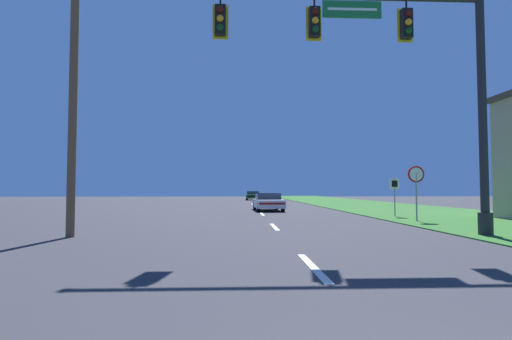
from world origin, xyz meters
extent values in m
cube|color=#2D6626|center=(10.50, 30.00, 0.02)|extent=(10.00, 110.00, 0.04)
cube|color=silver|center=(0.00, 6.00, 0.01)|extent=(0.16, 2.80, 0.01)
cube|color=silver|center=(0.00, 14.00, 0.01)|extent=(0.16, 2.80, 0.01)
cube|color=silver|center=(0.00, 22.00, 0.01)|extent=(0.16, 2.80, 0.01)
cube|color=silver|center=(0.00, 30.00, 0.01)|extent=(0.16, 2.80, 0.01)
cube|color=silver|center=(0.00, 38.00, 0.01)|extent=(0.16, 2.80, 0.01)
cylinder|color=#232326|center=(6.40, 10.75, 0.39)|extent=(0.44, 0.44, 0.70)
cylinder|color=#232326|center=(6.40, 10.75, 4.12)|extent=(0.26, 0.26, 8.17)
cube|color=#196B33|center=(2.21, 10.75, 7.21)|extent=(1.89, 0.06, 0.55)
cube|color=white|center=(2.21, 10.71, 7.21)|extent=(1.59, 0.01, 0.08)
cylinder|color=black|center=(-1.99, 10.75, 7.43)|extent=(0.06, 0.06, 0.35)
cube|color=yellow|center=(-1.99, 10.88, 6.78)|extent=(0.50, 0.03, 1.11)
cube|color=black|center=(-1.99, 10.75, 6.78)|extent=(0.34, 0.24, 0.95)
sphere|color=#4C0F0C|center=(-1.99, 10.61, 7.07)|extent=(0.22, 0.22, 0.22)
sphere|color=orange|center=(-1.99, 10.61, 6.78)|extent=(0.22, 0.22, 0.22)
sphere|color=#0F3D19|center=(-1.99, 10.61, 6.50)|extent=(0.22, 0.22, 0.22)
cylinder|color=black|center=(1.00, 10.75, 7.43)|extent=(0.06, 0.06, 0.35)
cube|color=yellow|center=(1.00, 10.88, 6.78)|extent=(0.50, 0.03, 1.11)
cube|color=black|center=(1.00, 10.75, 6.78)|extent=(0.34, 0.24, 0.95)
sphere|color=#4C0F0C|center=(1.00, 10.61, 7.07)|extent=(0.22, 0.22, 0.22)
sphere|color=orange|center=(1.00, 10.61, 6.78)|extent=(0.22, 0.22, 0.22)
sphere|color=#0F3D19|center=(1.00, 10.61, 6.50)|extent=(0.22, 0.22, 0.22)
cylinder|color=black|center=(3.98, 10.75, 7.43)|extent=(0.06, 0.06, 0.35)
cube|color=yellow|center=(3.98, 10.88, 6.78)|extent=(0.50, 0.03, 1.11)
cube|color=black|center=(3.98, 10.75, 6.78)|extent=(0.34, 0.24, 0.95)
sphere|color=#4C0F0C|center=(3.98, 10.61, 7.07)|extent=(0.22, 0.22, 0.22)
sphere|color=orange|center=(3.98, 10.61, 6.78)|extent=(0.22, 0.22, 0.22)
sphere|color=#0F3D19|center=(3.98, 10.61, 6.50)|extent=(0.22, 0.22, 0.22)
cylinder|color=black|center=(1.40, 27.55, 0.32)|extent=(0.22, 0.64, 0.64)
cylinder|color=black|center=(-0.20, 27.48, 0.32)|extent=(0.22, 0.64, 0.64)
cylinder|color=black|center=(1.53, 24.61, 0.32)|extent=(0.22, 0.64, 0.64)
cylinder|color=black|center=(-0.07, 24.54, 0.32)|extent=(0.22, 0.64, 0.64)
cube|color=silver|center=(0.66, 26.04, 0.50)|extent=(2.01, 4.42, 0.55)
cube|color=#283342|center=(0.66, 26.15, 0.98)|extent=(1.68, 1.89, 0.42)
cube|color=silver|center=(0.66, 26.15, 1.16)|extent=(1.64, 1.85, 0.06)
cube|color=#B71414|center=(0.76, 23.90, 0.56)|extent=(1.68, 0.13, 0.14)
cylinder|color=black|center=(1.40, 55.55, 0.32)|extent=(0.22, 0.64, 0.64)
cylinder|color=black|center=(-0.20, 55.55, 0.32)|extent=(0.22, 0.64, 0.64)
cylinder|color=black|center=(1.40, 52.28, 0.32)|extent=(0.22, 0.64, 0.64)
cylinder|color=black|center=(-0.20, 52.28, 0.32)|extent=(0.22, 0.64, 0.64)
cube|color=#235B2D|center=(0.60, 53.92, 0.50)|extent=(1.82, 4.67, 0.55)
cube|color=#283342|center=(0.60, 54.03, 0.98)|extent=(1.60, 1.96, 0.42)
cube|color=#235B2D|center=(0.60, 54.03, 1.16)|extent=(1.57, 1.92, 0.06)
cube|color=#B71414|center=(0.60, 51.61, 0.56)|extent=(1.67, 0.06, 0.14)
cylinder|color=gray|center=(6.73, 16.33, 1.14)|extent=(0.07, 0.07, 2.20)
cylinder|color=red|center=(6.73, 16.33, 2.16)|extent=(0.76, 0.04, 0.76)
cylinder|color=white|center=(6.73, 16.30, 2.16)|extent=(0.61, 0.01, 0.61)
cylinder|color=gray|center=(6.96, 19.45, 1.04)|extent=(0.06, 0.06, 2.00)
cube|color=white|center=(6.96, 19.45, 1.77)|extent=(0.55, 0.04, 0.60)
cube|color=black|center=(6.96, 19.42, 1.77)|extent=(0.31, 0.01, 0.34)
cylinder|color=brown|center=(-6.60, 11.05, 5.36)|extent=(0.26, 0.26, 10.73)
camera|label=1|loc=(-1.42, -1.57, 1.48)|focal=28.00mm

